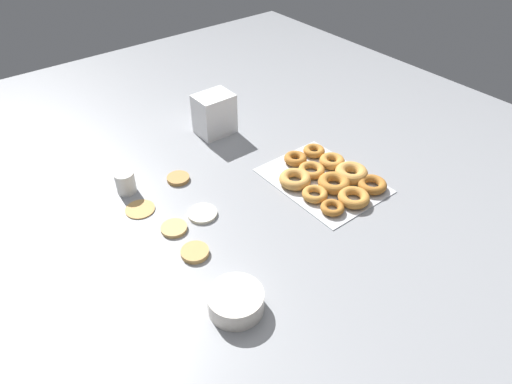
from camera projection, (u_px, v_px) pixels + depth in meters
name	position (u px, v px, depth m)	size (l,w,h in m)	color
ground_plane	(214.00, 208.00, 1.53)	(3.00, 3.00, 0.00)	gray
pancake_0	(140.00, 209.00, 1.53)	(0.10, 0.10, 0.01)	tan
pancake_1	(195.00, 252.00, 1.37)	(0.09, 0.09, 0.02)	tan
pancake_2	(174.00, 228.00, 1.45)	(0.08, 0.08, 0.01)	tan
pancake_3	(203.00, 214.00, 1.51)	(0.10, 0.10, 0.01)	silver
pancake_4	(178.00, 178.00, 1.65)	(0.08, 0.08, 0.01)	#B27F42
donut_tray	(329.00, 178.00, 1.64)	(0.42, 0.32, 0.05)	silver
batter_bowl	(236.00, 301.00, 1.20)	(0.15, 0.15, 0.06)	silver
container_stack	(214.00, 114.00, 1.86)	(0.12, 0.15, 0.17)	white
paper_cup	(125.00, 182.00, 1.58)	(0.07, 0.07, 0.08)	white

